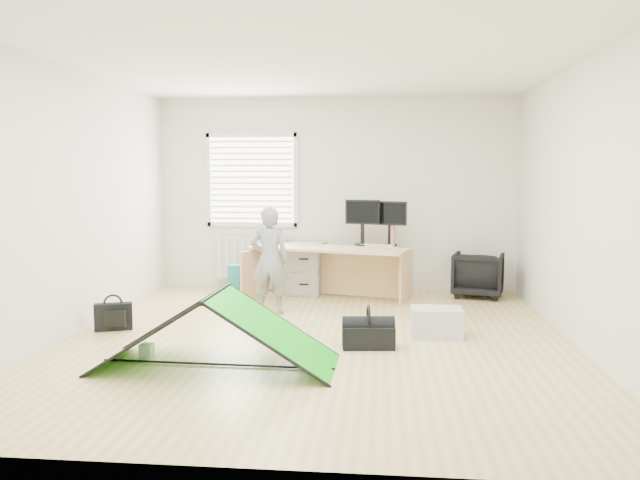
# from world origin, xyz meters

# --- Properties ---
(ground) EXTENTS (5.50, 5.50, 0.00)m
(ground) POSITION_xyz_m (0.00, 0.00, 0.00)
(ground) COLOR tan
(ground) RESTS_ON ground
(back_wall) EXTENTS (5.00, 0.02, 2.70)m
(back_wall) POSITION_xyz_m (0.00, 2.75, 1.35)
(back_wall) COLOR silver
(back_wall) RESTS_ON ground
(window) EXTENTS (1.20, 0.06, 1.20)m
(window) POSITION_xyz_m (-1.20, 2.71, 1.55)
(window) COLOR silver
(window) RESTS_ON back_wall
(radiator) EXTENTS (1.00, 0.12, 0.60)m
(radiator) POSITION_xyz_m (-1.20, 2.67, 0.45)
(radiator) COLOR silver
(radiator) RESTS_ON back_wall
(desk) EXTENTS (2.13, 1.16, 0.69)m
(desk) POSITION_xyz_m (-0.05, 1.95, 0.35)
(desk) COLOR tan
(desk) RESTS_ON ground
(filing_cabinet) EXTENTS (0.52, 0.65, 0.70)m
(filing_cabinet) POSITION_xyz_m (-0.38, 2.40, 0.35)
(filing_cabinet) COLOR #999C9E
(filing_cabinet) RESTS_ON ground
(monitor_left) EXTENTS (0.47, 0.21, 0.44)m
(monitor_left) POSITION_xyz_m (0.39, 2.23, 0.91)
(monitor_left) COLOR black
(monitor_left) RESTS_ON desk
(monitor_right) EXTENTS (0.46, 0.23, 0.43)m
(monitor_right) POSITION_xyz_m (0.74, 2.23, 0.91)
(monitor_right) COLOR black
(monitor_right) RESTS_ON desk
(keyboard) EXTENTS (0.46, 0.25, 0.02)m
(keyboard) POSITION_xyz_m (0.58, 2.17, 0.70)
(keyboard) COLOR beige
(keyboard) RESTS_ON desk
(thermos) EXTENTS (0.08, 0.08, 0.28)m
(thermos) POSITION_xyz_m (0.78, 2.24, 0.83)
(thermos) COLOR #AC6070
(thermos) RESTS_ON desk
(office_chair) EXTENTS (0.77, 0.79, 0.60)m
(office_chair) POSITION_xyz_m (1.92, 2.37, 0.30)
(office_chair) COLOR black
(office_chair) RESTS_ON ground
(person) EXTENTS (0.46, 0.31, 1.26)m
(person) POSITION_xyz_m (-0.66, 1.12, 0.63)
(person) COLOR gray
(person) RESTS_ON ground
(kite) EXTENTS (2.06, 0.94, 0.63)m
(kite) POSITION_xyz_m (-0.75, -0.94, 0.32)
(kite) COLOR #10B114
(kite) RESTS_ON ground
(storage_crate) EXTENTS (0.51, 0.36, 0.29)m
(storage_crate) POSITION_xyz_m (1.20, 0.26, 0.14)
(storage_crate) COLOR silver
(storage_crate) RESTS_ON ground
(tote_bag) EXTENTS (0.39, 0.27, 0.42)m
(tote_bag) POSITION_xyz_m (-1.24, 2.14, 0.21)
(tote_bag) COLOR teal
(tote_bag) RESTS_ON ground
(laptop_bag) EXTENTS (0.40, 0.24, 0.29)m
(laptop_bag) POSITION_xyz_m (-2.15, 0.16, 0.14)
(laptop_bag) COLOR black
(laptop_bag) RESTS_ON ground
(white_box) EXTENTS (0.12, 0.12, 0.11)m
(white_box) POSITION_xyz_m (-1.46, -0.71, 0.05)
(white_box) COLOR silver
(white_box) RESTS_ON ground
(duffel_bag) EXTENTS (0.51, 0.30, 0.21)m
(duffel_bag) POSITION_xyz_m (0.52, -0.24, 0.11)
(duffel_bag) COLOR black
(duffel_bag) RESTS_ON ground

